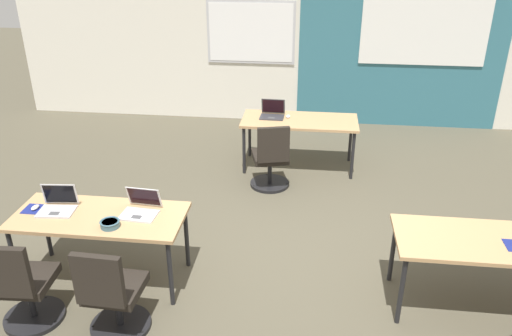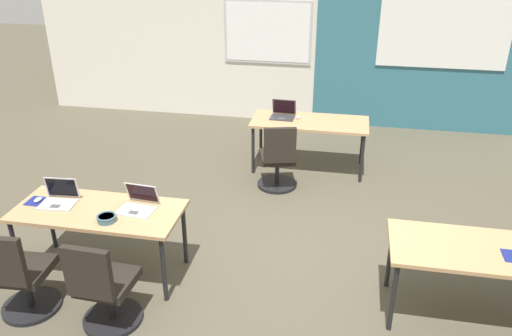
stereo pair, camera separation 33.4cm
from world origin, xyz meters
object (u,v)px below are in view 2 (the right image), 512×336
Objects in this scene: desk_near_left at (98,215)px; chair_near_left_end at (20,279)px; laptop_near_left_inner at (138,204)px; snack_bowl at (107,218)px; chair_far_left at (278,162)px; chair_near_left_inner at (104,291)px; mouse_far_left at (299,117)px; laptop_near_left_end at (59,198)px; laptop_far_left at (283,114)px; desk_far_center at (310,125)px; mouse_near_left_end at (38,200)px; desk_near_right at (486,255)px.

chair_near_left_end is at bearing -120.87° from desk_near_left.
snack_bowl is at bearing -121.92° from laptop_near_left_inner.
chair_far_left is at bearing 56.07° from desk_near_left.
chair_near_left_inner is at bearing 175.60° from chair_near_left_end.
desk_near_left is 15.44× the size of mouse_far_left.
chair_near_left_inner is at bearing -49.11° from laptop_near_left_end.
laptop_far_left is (1.36, 2.87, 0.11)m from desk_near_left.
chair_far_left is at bearing 43.51° from laptop_near_left_end.
desk_far_center is at bearing -130.52° from chair_far_left.
mouse_near_left_end is (-2.39, -2.77, 0.08)m from desk_far_center.
laptop_far_left is (1.78, 3.58, 0.39)m from chair_near_left_end.
chair_far_left is 5.18× the size of snack_bowl.
chair_near_left_end is at bearing -169.80° from desk_near_right.
laptop_near_left_end is (-2.16, -2.76, 0.11)m from desk_far_center.
laptop_near_left_inner reaches higher than chair_near_left_inner.
laptop_far_left is 2.96m from laptop_near_left_inner.
chair_near_left_end is at bearing -139.38° from snack_bowl.
chair_far_left is (1.42, 2.11, -0.28)m from desk_near_left.
chair_near_left_end is 3.36m from chair_far_left.
chair_near_left_end is (-0.42, -0.71, -0.28)m from desk_near_left.
mouse_far_left is 0.86m from chair_far_left.
chair_near_left_end is at bearing -119.33° from mouse_far_left.
laptop_near_left_inner reaches higher than desk_far_center.
chair_far_left is 2.63m from snack_bowl.
chair_near_left_inner is 0.68m from snack_bowl.
snack_bowl is at bearing -109.10° from laptop_far_left.
chair_near_left_end reaches higher than mouse_far_left.
desk_far_center is at bearing -21.96° from mouse_far_left.
chair_near_left_inner is (0.79, -0.01, 0.00)m from chair_near_left_end.
chair_near_left_inner reaches higher than desk_near_left.
chair_far_left is at bearing 45.32° from mouse_near_left_end.
laptop_far_left is 3.28m from snack_bowl.
laptop_near_left_end is 0.22m from mouse_near_left_end.
chair_far_left is (-0.17, -0.76, -0.36)m from mouse_far_left.
laptop_near_left_inner is at bearing 11.91° from desk_near_left.
laptop_near_left_end is 0.38× the size of chair_near_left_inner.
desk_near_left is 2.56m from chair_far_left.
laptop_near_left_end reaches higher than snack_bowl.
laptop_near_left_inner is 0.38× the size of chair_near_left_inner.
laptop_near_left_inner is 0.33m from snack_bowl.
desk_near_right is at bearing -57.99° from desk_far_center.
desk_far_center is (1.75, 2.80, 0.00)m from desk_near_left.
chair_near_left_inner is 5.18× the size of snack_bowl.
mouse_near_left_end is at bearing -128.08° from mouse_far_left.
desk_far_center is 1.74× the size of chair_near_left_inner.
laptop_near_left_end is 3.34m from laptop_far_left.
desk_near_left is 4.53× the size of laptop_near_left_inner.
chair_near_left_end and chair_near_left_inner have the same top height.
laptop_near_left_end is 0.38× the size of chair_near_left_end.
desk_near_right is 9.01× the size of snack_bowl.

